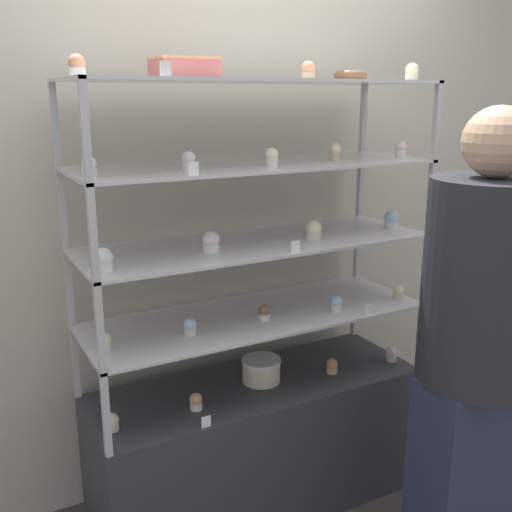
% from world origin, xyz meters
% --- Properties ---
extents(ground_plane, '(20.00, 20.00, 0.00)m').
position_xyz_m(ground_plane, '(0.00, 0.00, 0.00)').
color(ground_plane, '#38332D').
extents(back_wall, '(8.00, 0.05, 2.60)m').
position_xyz_m(back_wall, '(0.00, 0.39, 1.30)').
color(back_wall, beige).
rests_on(back_wall, ground_plane).
extents(display_base, '(1.41, 0.49, 0.59)m').
position_xyz_m(display_base, '(0.00, 0.00, 0.30)').
color(display_base, '#333338').
rests_on(display_base, ground_plane).
extents(display_riser_lower, '(1.41, 0.49, 0.31)m').
position_xyz_m(display_riser_lower, '(0.00, 0.00, 0.88)').
color(display_riser_lower, '#B7B7BC').
rests_on(display_riser_lower, display_base).
extents(display_riser_middle, '(1.41, 0.49, 0.31)m').
position_xyz_m(display_riser_middle, '(0.00, 0.00, 1.19)').
color(display_riser_middle, '#B7B7BC').
rests_on(display_riser_middle, display_riser_lower).
extents(display_riser_upper, '(1.41, 0.49, 0.31)m').
position_xyz_m(display_riser_upper, '(0.00, 0.00, 1.50)').
color(display_riser_upper, '#B7B7BC').
rests_on(display_riser_upper, display_riser_middle).
extents(display_riser_top, '(1.41, 0.49, 0.31)m').
position_xyz_m(display_riser_top, '(0.00, 0.00, 1.81)').
color(display_riser_top, '#B7B7BC').
rests_on(display_riser_top, display_riser_upper).
extents(layer_cake_centerpiece, '(0.17, 0.17, 0.10)m').
position_xyz_m(layer_cake_centerpiece, '(0.03, -0.00, 0.64)').
color(layer_cake_centerpiece, beige).
rests_on(layer_cake_centerpiece, display_base).
extents(sheet_cake_frosted, '(0.22, 0.17, 0.07)m').
position_xyz_m(sheet_cake_frosted, '(-0.27, 0.04, 1.87)').
color(sheet_cake_frosted, '#C66660').
rests_on(sheet_cake_frosted, display_riser_top).
extents(cupcake_0, '(0.05, 0.05, 0.07)m').
position_xyz_m(cupcake_0, '(-0.64, -0.08, 0.62)').
color(cupcake_0, beige).
rests_on(cupcake_0, display_base).
extents(cupcake_1, '(0.05, 0.05, 0.07)m').
position_xyz_m(cupcake_1, '(-0.31, -0.09, 0.62)').
color(cupcake_1, white).
rests_on(cupcake_1, display_base).
extents(cupcake_2, '(0.05, 0.05, 0.07)m').
position_xyz_m(cupcake_2, '(0.34, -0.08, 0.62)').
color(cupcake_2, '#CCB28C').
rests_on(cupcake_2, display_base).
extents(cupcake_3, '(0.05, 0.05, 0.07)m').
position_xyz_m(cupcake_3, '(0.65, -0.11, 0.62)').
color(cupcake_3, beige).
rests_on(cupcake_3, display_base).
extents(price_tag_0, '(0.04, 0.00, 0.04)m').
position_xyz_m(price_tag_0, '(-0.33, -0.23, 0.61)').
color(price_tag_0, white).
rests_on(price_tag_0, display_base).
extents(cupcake_4, '(0.05, 0.05, 0.06)m').
position_xyz_m(cupcake_4, '(-0.64, -0.06, 0.93)').
color(cupcake_4, white).
rests_on(cupcake_4, display_riser_lower).
extents(cupcake_5, '(0.05, 0.05, 0.06)m').
position_xyz_m(cupcake_5, '(-0.32, -0.07, 0.93)').
color(cupcake_5, beige).
rests_on(cupcake_5, display_riser_lower).
extents(cupcake_6, '(0.05, 0.05, 0.06)m').
position_xyz_m(cupcake_6, '(-0.00, -0.07, 0.93)').
color(cupcake_6, white).
rests_on(cupcake_6, display_riser_lower).
extents(cupcake_7, '(0.05, 0.05, 0.06)m').
position_xyz_m(cupcake_7, '(0.31, -0.12, 0.93)').
color(cupcake_7, white).
rests_on(cupcake_7, display_riser_lower).
extents(cupcake_8, '(0.05, 0.05, 0.06)m').
position_xyz_m(cupcake_8, '(0.64, -0.13, 0.93)').
color(cupcake_8, beige).
rests_on(cupcake_8, display_riser_lower).
extents(price_tag_1, '(0.04, 0.00, 0.04)m').
position_xyz_m(price_tag_1, '(0.40, -0.23, 0.92)').
color(price_tag_1, white).
rests_on(price_tag_1, display_riser_lower).
extents(cupcake_9, '(0.07, 0.07, 0.08)m').
position_xyz_m(cupcake_9, '(-0.64, -0.12, 1.25)').
color(cupcake_9, white).
rests_on(cupcake_9, display_riser_middle).
extents(cupcake_10, '(0.07, 0.07, 0.08)m').
position_xyz_m(cupcake_10, '(-0.23, -0.07, 1.25)').
color(cupcake_10, white).
rests_on(cupcake_10, display_riser_middle).
extents(cupcake_11, '(0.07, 0.07, 0.08)m').
position_xyz_m(cupcake_11, '(0.22, -0.08, 1.25)').
color(cupcake_11, beige).
rests_on(cupcake_11, display_riser_middle).
extents(cupcake_12, '(0.07, 0.07, 0.08)m').
position_xyz_m(cupcake_12, '(0.64, -0.07, 1.25)').
color(cupcake_12, white).
rests_on(cupcake_12, display_riser_middle).
extents(price_tag_2, '(0.04, 0.00, 0.04)m').
position_xyz_m(price_tag_2, '(0.04, -0.23, 1.23)').
color(price_tag_2, white).
rests_on(price_tag_2, display_riser_middle).
extents(cupcake_13, '(0.05, 0.05, 0.07)m').
position_xyz_m(cupcake_13, '(-0.66, -0.10, 1.55)').
color(cupcake_13, beige).
rests_on(cupcake_13, display_riser_upper).
extents(cupcake_14, '(0.05, 0.05, 0.07)m').
position_xyz_m(cupcake_14, '(-0.31, -0.09, 1.55)').
color(cupcake_14, beige).
rests_on(cupcake_14, display_riser_upper).
extents(cupcake_15, '(0.05, 0.05, 0.07)m').
position_xyz_m(cupcake_15, '(0.00, -0.12, 1.55)').
color(cupcake_15, beige).
rests_on(cupcake_15, display_riser_upper).
extents(cupcake_16, '(0.05, 0.05, 0.07)m').
position_xyz_m(cupcake_16, '(0.34, -0.04, 1.55)').
color(cupcake_16, '#CCB28C').
rests_on(cupcake_16, display_riser_upper).
extents(cupcake_17, '(0.05, 0.05, 0.07)m').
position_xyz_m(cupcake_17, '(0.65, -0.09, 1.55)').
color(cupcake_17, white).
rests_on(cupcake_17, display_riser_upper).
extents(price_tag_3, '(0.04, 0.00, 0.04)m').
position_xyz_m(price_tag_3, '(-0.35, -0.23, 1.54)').
color(price_tag_3, white).
rests_on(price_tag_3, display_riser_upper).
extents(cupcake_18, '(0.05, 0.05, 0.07)m').
position_xyz_m(cupcake_18, '(-0.66, -0.04, 1.86)').
color(cupcake_18, white).
rests_on(cupcake_18, display_riser_top).
extents(cupcake_19, '(0.05, 0.05, 0.07)m').
position_xyz_m(cupcake_19, '(0.21, -0.04, 1.86)').
color(cupcake_19, '#CCB28C').
rests_on(cupcake_19, display_riser_top).
extents(cupcake_20, '(0.05, 0.05, 0.07)m').
position_xyz_m(cupcake_20, '(0.65, -0.12, 1.86)').
color(cupcake_20, beige).
rests_on(cupcake_20, display_riser_top).
extents(price_tag_4, '(0.04, 0.00, 0.04)m').
position_xyz_m(price_tag_4, '(-0.44, -0.23, 1.85)').
color(price_tag_4, white).
rests_on(price_tag_4, display_riser_top).
extents(donut_glazed, '(0.14, 0.14, 0.04)m').
position_xyz_m(donut_glazed, '(0.44, 0.01, 1.85)').
color(donut_glazed, brown).
rests_on(donut_glazed, display_riser_top).
extents(customer_figure, '(0.41, 0.41, 1.74)m').
position_xyz_m(customer_figure, '(0.48, -0.72, 0.93)').
color(customer_figure, '#282D47').
rests_on(customer_figure, ground_plane).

